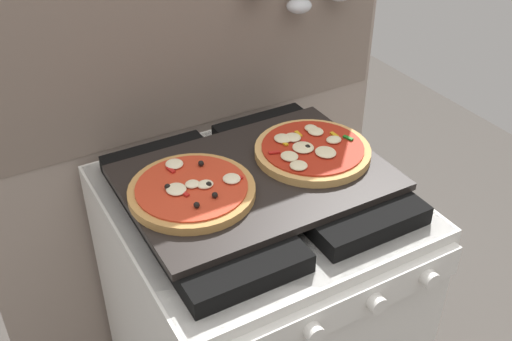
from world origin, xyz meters
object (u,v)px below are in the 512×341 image
(baking_tray, at_px, (256,178))
(pizza_left, at_px, (192,190))
(stove, at_px, (256,327))
(pizza_right, at_px, (312,150))

(baking_tray, bearing_deg, pizza_left, -179.83)
(stove, relative_size, pizza_left, 3.55)
(stove, distance_m, baking_tray, 0.46)
(pizza_left, height_order, pizza_right, same)
(stove, height_order, pizza_right, pizza_right)
(baking_tray, distance_m, pizza_right, 0.14)
(baking_tray, height_order, pizza_right, pizza_right)
(stove, xyz_separation_m, baking_tray, (0.00, 0.00, 0.46))
(stove, distance_m, pizza_left, 0.50)
(baking_tray, distance_m, pizza_left, 0.15)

